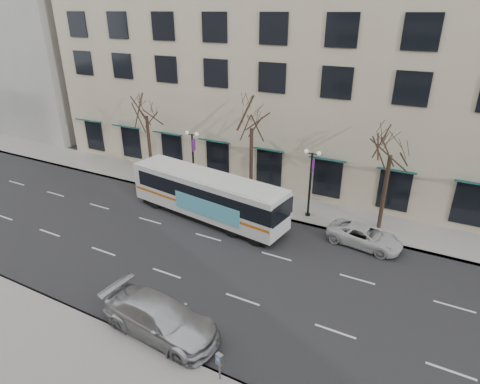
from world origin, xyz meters
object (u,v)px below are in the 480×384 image
Objects in this scene: pay_station at (219,361)px; tree_far_left at (145,105)px; white_pickup at (365,236)px; lamp_post_right at (310,181)px; tree_far_mid at (252,116)px; lamp_post_left at (193,158)px; city_bus at (208,195)px; tree_far_right at (393,141)px; silver_car at (161,318)px.

tree_far_left is at bearing 147.61° from pay_station.
lamp_post_right is at bearing 73.78° from white_pickup.
tree_far_mid is 6.41m from lamp_post_right.
white_pickup is at bearing -7.58° from tree_far_left.
lamp_post_right is at bearing -6.83° from tree_far_mid.
lamp_post_left is at bearing 180.00° from lamp_post_right.
tree_far_mid is 1.64× the size of lamp_post_left.
lamp_post_right is 0.41× the size of city_bus.
white_pickup is (-0.47, -2.60, -5.76)m from tree_far_right.
silver_car is 1.27× the size of white_pickup.
lamp_post_right is 14.73m from silver_car.
tree_far_right is 15.40m from lamp_post_left.
tree_far_right reaches higher than city_bus.
tree_far_mid is 1.06× the size of tree_far_right.
tree_far_right is 1.34× the size of silver_car.
tree_far_mid is 6.37× the size of pay_station.
lamp_post_right is 3.88× the size of pay_station.
silver_car is (4.12, -10.93, -0.97)m from city_bus.
tree_far_mid reaches higher than tree_far_right.
silver_car reaches higher than pay_station.
tree_far_mid is 18.31m from pay_station.
pay_station is (11.52, -15.50, -1.82)m from lamp_post_left.
lamp_post_right is (-4.99, -0.60, -3.48)m from tree_far_right.
lamp_post_right is 5.45m from white_pickup.
lamp_post_left is at bearing 89.80° from white_pickup.
tree_far_right reaches higher than lamp_post_left.
lamp_post_right is at bearing -4.90° from silver_car.
pay_station is (3.85, -1.10, 0.25)m from silver_car.
tree_far_right is at bearing -2.61° from white_pickup.
tree_far_left reaches higher than lamp_post_right.
city_bus is 2.67× the size of white_pickup.
pay_station is at bearing -53.37° from lamp_post_left.
tree_far_left reaches higher than city_bus.
silver_car is 4.49× the size of pay_station.
pay_station reaches higher than white_pickup.
silver_car is (2.68, -15.00, -6.03)m from tree_far_mid.
lamp_post_right is (10.00, 0.00, 0.00)m from lamp_post_left.
silver_car is at bearing -49.79° from tree_far_left.
lamp_post_left is 14.83m from white_pickup.
tree_far_right is at bearing 27.57° from city_bus.
tree_far_left is 0.98× the size of tree_far_mid.
tree_far_right reaches higher than lamp_post_right.
lamp_post_left reaches higher than silver_car.
tree_far_right is 1.55× the size of lamp_post_left.
pay_station is (1.52, -15.50, -1.82)m from lamp_post_right.
silver_car is (-2.33, -14.40, -2.07)m from lamp_post_right.
tree_far_mid is 1.64× the size of lamp_post_right.
lamp_post_left reaches higher than pay_station.
pay_station is at bearing -67.92° from tree_far_mid.
city_bus is 2.11× the size of silver_car.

